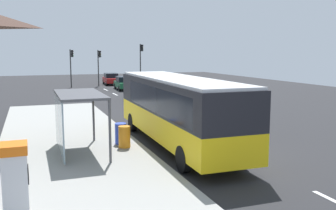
{
  "coord_description": "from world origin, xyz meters",
  "views": [
    {
      "loc": [
        -8.01,
        -13.82,
        4.37
      ],
      "look_at": [
        -1.0,
        4.95,
        1.5
      ],
      "focal_mm": 39.83,
      "sensor_mm": 36.0,
      "label": 1
    }
  ],
  "objects_px": {
    "recycling_bin_blue": "(121,134)",
    "traffic_light_near_side": "(141,58)",
    "sedan_near": "(111,79)",
    "bus": "(176,107)",
    "bus_shelter": "(72,108)",
    "ticket_machine": "(15,180)",
    "recycling_bin_orange": "(124,137)",
    "sedan_far": "(124,83)",
    "white_van": "(150,86)",
    "traffic_light_far_side": "(71,62)",
    "traffic_light_median": "(99,62)"
  },
  "relations": [
    {
      "from": "bus_shelter",
      "to": "recycling_bin_blue",
      "type": "bearing_deg",
      "value": 20.84
    },
    {
      "from": "sedan_near",
      "to": "recycling_bin_orange",
      "type": "xyz_separation_m",
      "value": [
        -6.5,
        -33.73,
        -0.14
      ]
    },
    {
      "from": "bus",
      "to": "ticket_machine",
      "type": "distance_m",
      "value": 9.09
    },
    {
      "from": "traffic_light_near_side",
      "to": "traffic_light_far_side",
      "type": "xyz_separation_m",
      "value": [
        -8.59,
        0.8,
        -0.43
      ]
    },
    {
      "from": "bus_shelter",
      "to": "white_van",
      "type": "bearing_deg",
      "value": 62.31
    },
    {
      "from": "traffic_light_near_side",
      "to": "traffic_light_far_side",
      "type": "height_order",
      "value": "traffic_light_near_side"
    },
    {
      "from": "ticket_machine",
      "to": "recycling_bin_blue",
      "type": "height_order",
      "value": "ticket_machine"
    },
    {
      "from": "sedan_near",
      "to": "bus_shelter",
      "type": "height_order",
      "value": "bus_shelter"
    },
    {
      "from": "traffic_light_median",
      "to": "bus_shelter",
      "type": "relative_size",
      "value": 1.14
    },
    {
      "from": "traffic_light_near_side",
      "to": "bus_shelter",
      "type": "xyz_separation_m",
      "value": [
        -11.91,
        -30.41,
        -1.44
      ]
    },
    {
      "from": "bus",
      "to": "traffic_light_far_side",
      "type": "distance_m",
      "value": 31.04
    },
    {
      "from": "sedan_far",
      "to": "recycling_bin_blue",
      "type": "xyz_separation_m",
      "value": [
        -6.5,
        -25.69,
        -0.14
      ]
    },
    {
      "from": "recycling_bin_blue",
      "to": "traffic_light_near_side",
      "type": "relative_size",
      "value": 0.18
    },
    {
      "from": "recycling_bin_orange",
      "to": "traffic_light_far_side",
      "type": "xyz_separation_m",
      "value": [
        1.1,
        31.07,
        2.45
      ]
    },
    {
      "from": "white_van",
      "to": "sedan_far",
      "type": "xyz_separation_m",
      "value": [
        0.1,
        10.12,
        -0.55
      ]
    },
    {
      "from": "sedan_far",
      "to": "recycling_bin_blue",
      "type": "height_order",
      "value": "sedan_far"
    },
    {
      "from": "sedan_far",
      "to": "recycling_bin_orange",
      "type": "distance_m",
      "value": 27.18
    },
    {
      "from": "white_van",
      "to": "recycling_bin_blue",
      "type": "distance_m",
      "value": 16.85
    },
    {
      "from": "white_van",
      "to": "recycling_bin_blue",
      "type": "xyz_separation_m",
      "value": [
        -6.4,
        -15.57,
        -0.69
      ]
    },
    {
      "from": "recycling_bin_orange",
      "to": "bus_shelter",
      "type": "height_order",
      "value": "bus_shelter"
    },
    {
      "from": "ticket_machine",
      "to": "recycling_bin_blue",
      "type": "relative_size",
      "value": 2.04
    },
    {
      "from": "bus",
      "to": "white_van",
      "type": "distance_m",
      "value": 16.66
    },
    {
      "from": "white_van",
      "to": "recycling_bin_blue",
      "type": "height_order",
      "value": "white_van"
    },
    {
      "from": "bus",
      "to": "traffic_light_near_side",
      "type": "xyz_separation_m",
      "value": [
        7.21,
        30.19,
        1.69
      ]
    },
    {
      "from": "recycling_bin_blue",
      "to": "traffic_light_near_side",
      "type": "bearing_deg",
      "value": 71.85
    },
    {
      "from": "ticket_machine",
      "to": "recycling_bin_orange",
      "type": "relative_size",
      "value": 2.04
    },
    {
      "from": "sedan_far",
      "to": "traffic_light_far_side",
      "type": "bearing_deg",
      "value": 139.11
    },
    {
      "from": "bus",
      "to": "traffic_light_median",
      "type": "xyz_separation_m",
      "value": [
        2.12,
        31.79,
        1.22
      ]
    },
    {
      "from": "bus",
      "to": "white_van",
      "type": "relative_size",
      "value": 2.11
    },
    {
      "from": "sedan_far",
      "to": "bus_shelter",
      "type": "bearing_deg",
      "value": -108.18
    },
    {
      "from": "sedan_near",
      "to": "sedan_far",
      "type": "relative_size",
      "value": 1.0
    },
    {
      "from": "sedan_far",
      "to": "recycling_bin_blue",
      "type": "bearing_deg",
      "value": -104.2
    },
    {
      "from": "recycling_bin_orange",
      "to": "sedan_far",
      "type": "bearing_deg",
      "value": 76.16
    },
    {
      "from": "ticket_machine",
      "to": "bus_shelter",
      "type": "height_order",
      "value": "bus_shelter"
    },
    {
      "from": "sedan_near",
      "to": "traffic_light_near_side",
      "type": "distance_m",
      "value": 5.45
    },
    {
      "from": "white_van",
      "to": "recycling_bin_blue",
      "type": "relative_size",
      "value": 5.51
    },
    {
      "from": "white_van",
      "to": "ticket_machine",
      "type": "height_order",
      "value": "white_van"
    },
    {
      "from": "ticket_machine",
      "to": "bus_shelter",
      "type": "bearing_deg",
      "value": 70.57
    },
    {
      "from": "sedan_far",
      "to": "bus_shelter",
      "type": "height_order",
      "value": "bus_shelter"
    },
    {
      "from": "sedan_far",
      "to": "recycling_bin_blue",
      "type": "distance_m",
      "value": 26.5
    },
    {
      "from": "sedan_near",
      "to": "sedan_far",
      "type": "distance_m",
      "value": 7.33
    },
    {
      "from": "traffic_light_median",
      "to": "traffic_light_near_side",
      "type": "bearing_deg",
      "value": -17.45
    },
    {
      "from": "traffic_light_median",
      "to": "recycling_bin_orange",
      "type": "bearing_deg",
      "value": -98.22
    },
    {
      "from": "white_van",
      "to": "traffic_light_far_side",
      "type": "height_order",
      "value": "traffic_light_far_side"
    },
    {
      "from": "bus",
      "to": "traffic_light_near_side",
      "type": "distance_m",
      "value": 31.08
    },
    {
      "from": "white_van",
      "to": "traffic_light_far_side",
      "type": "xyz_separation_m",
      "value": [
        -5.3,
        14.8,
        1.76
      ]
    },
    {
      "from": "bus",
      "to": "recycling_bin_orange",
      "type": "xyz_separation_m",
      "value": [
        -2.49,
        -0.08,
        -1.19
      ]
    },
    {
      "from": "bus",
      "to": "sedan_near",
      "type": "distance_m",
      "value": 33.9
    },
    {
      "from": "sedan_near",
      "to": "ticket_machine",
      "type": "height_order",
      "value": "ticket_machine"
    },
    {
      "from": "traffic_light_far_side",
      "to": "ticket_machine",
      "type": "bearing_deg",
      "value": -98.25
    }
  ]
}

